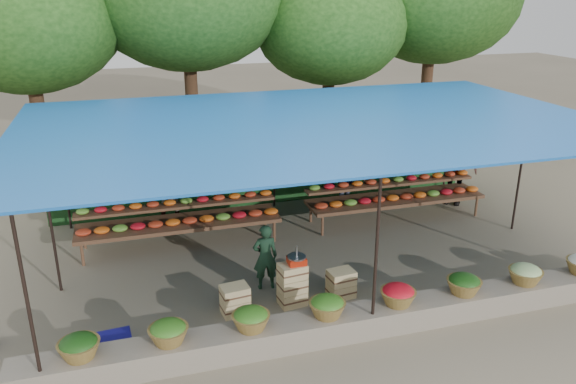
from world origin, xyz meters
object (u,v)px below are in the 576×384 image
object	(u,v)px
crate_counter	(291,289)
weighing_scale	(297,260)
vendor_seated	(265,257)
blue_crate_front	(115,343)

from	to	relation	value
crate_counter	weighing_scale	distance (m)	0.55
vendor_seated	blue_crate_front	world-z (taller)	vendor_seated
crate_counter	blue_crate_front	size ratio (longest dim) A/B	4.91
weighing_scale	crate_counter	bearing A→B (deg)	180.00
blue_crate_front	weighing_scale	bearing A→B (deg)	5.39
crate_counter	weighing_scale	world-z (taller)	weighing_scale
weighing_scale	vendor_seated	world-z (taller)	vendor_seated
crate_counter	vendor_seated	distance (m)	0.80
vendor_seated	blue_crate_front	size ratio (longest dim) A/B	2.56
crate_counter	blue_crate_front	world-z (taller)	crate_counter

